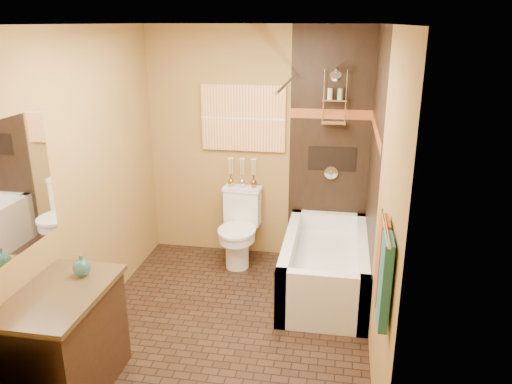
% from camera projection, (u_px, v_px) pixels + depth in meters
% --- Properties ---
extents(floor, '(3.00, 3.00, 0.00)m').
position_uv_depth(floor, '(229.00, 324.00, 4.37)').
color(floor, black).
rests_on(floor, ground).
extents(wall_left, '(0.02, 3.00, 2.50)m').
position_uv_depth(wall_left, '(86.00, 182.00, 4.16)').
color(wall_left, '#9F753D').
rests_on(wall_left, floor).
extents(wall_right, '(0.02, 3.00, 2.50)m').
position_uv_depth(wall_right, '(380.00, 198.00, 3.77)').
color(wall_right, '#9F753D').
rests_on(wall_right, floor).
extents(wall_back, '(2.40, 0.02, 2.50)m').
position_uv_depth(wall_back, '(257.00, 146.00, 5.37)').
color(wall_back, '#9F753D').
rests_on(wall_back, floor).
extents(wall_front, '(2.40, 0.02, 2.50)m').
position_uv_depth(wall_front, '(160.00, 281.00, 2.57)').
color(wall_front, '#9F753D').
rests_on(wall_front, floor).
extents(ceiling, '(3.00, 3.00, 0.00)m').
position_uv_depth(ceiling, '(222.00, 24.00, 3.56)').
color(ceiling, silver).
rests_on(ceiling, wall_back).
extents(alcove_tile_back, '(0.85, 0.01, 2.50)m').
position_uv_depth(alcove_tile_back, '(330.00, 149.00, 5.23)').
color(alcove_tile_back, black).
rests_on(alcove_tile_back, wall_back).
extents(alcove_tile_right, '(0.01, 1.50, 2.50)m').
position_uv_depth(alcove_tile_right, '(374.00, 171.00, 4.48)').
color(alcove_tile_right, black).
rests_on(alcove_tile_right, wall_right).
extents(mosaic_band_back, '(0.85, 0.01, 0.10)m').
position_uv_depth(mosaic_band_back, '(332.00, 114.00, 5.10)').
color(mosaic_band_back, maroon).
rests_on(mosaic_band_back, alcove_tile_back).
extents(mosaic_band_right, '(0.01, 1.50, 0.10)m').
position_uv_depth(mosaic_band_right, '(376.00, 130.00, 4.36)').
color(mosaic_band_right, maroon).
rests_on(mosaic_band_right, alcove_tile_right).
extents(alcove_niche, '(0.50, 0.01, 0.25)m').
position_uv_depth(alcove_niche, '(332.00, 159.00, 5.25)').
color(alcove_niche, black).
rests_on(alcove_niche, alcove_tile_back).
extents(shower_fixtures, '(0.24, 0.33, 1.16)m').
position_uv_depth(shower_fixtures, '(334.00, 111.00, 4.99)').
color(shower_fixtures, silver).
rests_on(shower_fixtures, floor).
extents(curtain_rod, '(0.03, 1.55, 0.03)m').
position_uv_depth(curtain_rod, '(288.00, 82.00, 4.35)').
color(curtain_rod, silver).
rests_on(curtain_rod, wall_back).
extents(towel_bar, '(0.02, 0.55, 0.02)m').
position_uv_depth(towel_bar, '(385.00, 227.00, 2.74)').
color(towel_bar, silver).
rests_on(towel_bar, wall_right).
extents(towel_teal, '(0.05, 0.22, 0.52)m').
position_uv_depth(towel_teal, '(385.00, 282.00, 2.70)').
color(towel_teal, '#1B545B').
rests_on(towel_teal, towel_bar).
extents(towel_rust, '(0.05, 0.22, 0.52)m').
position_uv_depth(towel_rust, '(382.00, 260.00, 2.95)').
color(towel_rust, maroon).
rests_on(towel_rust, towel_bar).
extents(sunset_painting, '(0.90, 0.04, 0.70)m').
position_uv_depth(sunset_painting, '(243.00, 118.00, 5.27)').
color(sunset_painting, orange).
rests_on(sunset_painting, wall_back).
extents(vanity_mirror, '(0.01, 1.00, 0.90)m').
position_uv_depth(vanity_mirror, '(6.00, 192.00, 3.15)').
color(vanity_mirror, white).
rests_on(vanity_mirror, wall_left).
extents(bathtub, '(0.80, 1.50, 0.55)m').
position_uv_depth(bathtub, '(325.00, 270.00, 4.87)').
color(bathtub, white).
rests_on(bathtub, floor).
extents(toilet, '(0.42, 0.62, 0.81)m').
position_uv_depth(toilet, '(239.00, 227.00, 5.39)').
color(toilet, white).
rests_on(toilet, floor).
extents(vanity, '(0.56, 0.91, 0.81)m').
position_uv_depth(vanity, '(66.00, 343.00, 3.46)').
color(vanity, black).
rests_on(vanity, floor).
extents(teal_bottle, '(0.16, 0.16, 0.20)m').
position_uv_depth(teal_bottle, '(82.00, 265.00, 3.52)').
color(teal_bottle, '#226567').
rests_on(teal_bottle, vanity).
extents(bud_vases, '(0.32, 0.07, 0.32)m').
position_uv_depth(bud_vases, '(242.00, 172.00, 5.37)').
color(bud_vases, gold).
rests_on(bud_vases, toilet).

